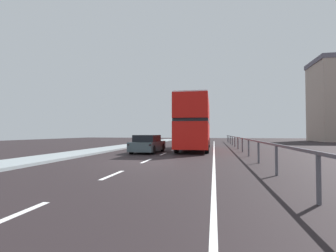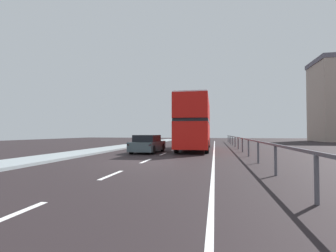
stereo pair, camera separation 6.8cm
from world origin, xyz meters
name	(u,v)px [view 1 (the left image)]	position (x,y,z in m)	size (l,w,h in m)	color
ground_plane	(146,162)	(0.00, 0.00, -0.05)	(74.24, 120.00, 0.10)	black
near_sidewalk_kerb	(49,158)	(-5.80, 0.00, 0.07)	(2.57, 80.00, 0.14)	gray
lane_paint_markings	(198,150)	(2.23, 8.97, 0.00)	(3.72, 46.00, 0.01)	silver
bridge_side_railing	(240,140)	(5.77, 9.00, 0.91)	(0.10, 42.00, 1.12)	#54525A
double_decker_bus_red	(195,123)	(1.91, 9.17, 2.38)	(2.63, 10.49, 4.46)	red
hatchback_car_near	(148,144)	(-1.41, 5.42, 0.66)	(1.91, 4.20, 1.35)	#414E54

